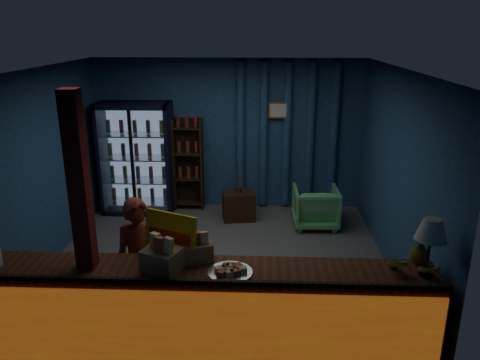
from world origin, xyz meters
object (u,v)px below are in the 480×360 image
at_px(pastry_tray, 230,271).
at_px(shopkeeper, 140,262).
at_px(green_chair, 315,207).
at_px(table_lamp, 431,232).

bearing_deg(pastry_tray, shopkeeper, 147.93).
relative_size(green_chair, table_lamp, 1.30).
bearing_deg(pastry_tray, green_chair, 70.59).
bearing_deg(pastry_tray, table_lamp, 1.52).
distance_m(shopkeeper, green_chair, 3.45).
relative_size(shopkeeper, green_chair, 1.98).
xyz_separation_m(shopkeeper, table_lamp, (2.76, -0.58, 0.67)).
bearing_deg(shopkeeper, green_chair, 28.13).
bearing_deg(green_chair, table_lamp, 99.17).
distance_m(green_chair, pastry_tray, 3.55).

